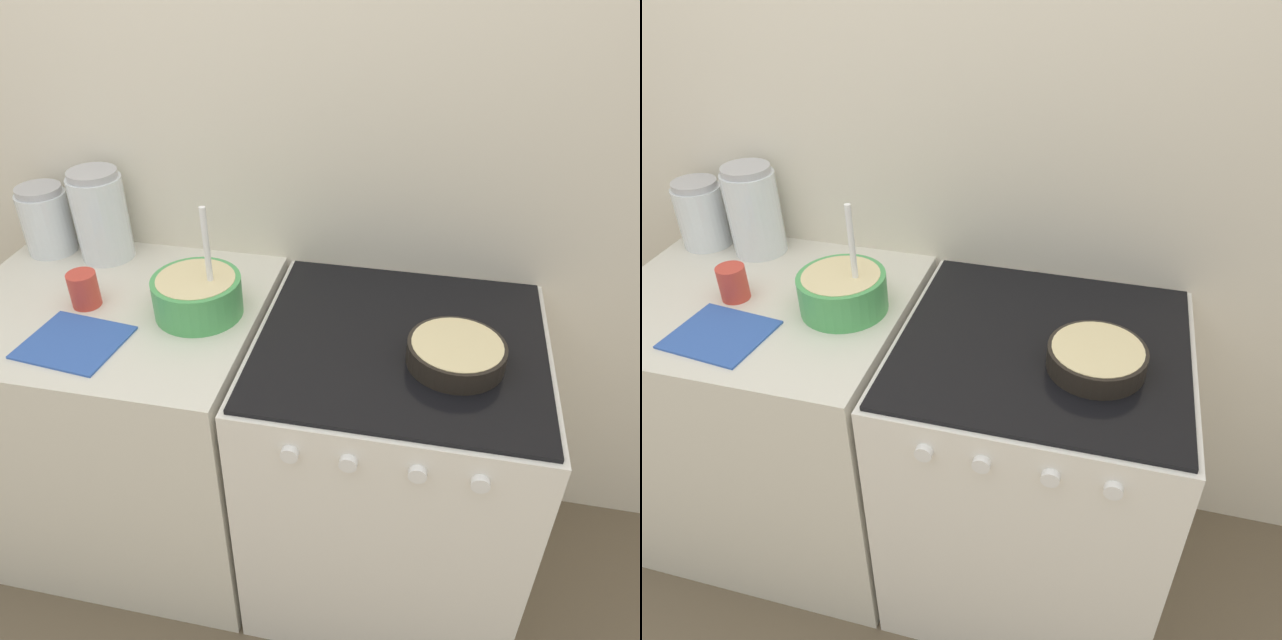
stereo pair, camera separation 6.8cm
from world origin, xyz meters
TOP-DOWN VIEW (x-y plane):
  - ground_plane at (0.00, 0.00)m, footprint 12.00×12.00m
  - wall_back at (0.00, 0.72)m, footprint 4.66×0.05m
  - countertop_cabinet at (-0.41, 0.35)m, footprint 0.83×0.70m
  - stove at (0.38, 0.35)m, footprint 0.74×0.71m
  - mixing_bowl at (-0.15, 0.36)m, footprint 0.23×0.23m
  - baking_pan at (0.52, 0.28)m, footprint 0.23×0.23m
  - storage_jar_left at (-0.72, 0.60)m, footprint 0.15×0.15m
  - storage_jar_middle at (-0.54, 0.60)m, footprint 0.16×0.16m
  - tin_can at (-0.46, 0.34)m, footprint 0.08×0.08m
  - recipe_page at (-0.41, 0.17)m, footprint 0.26×0.23m

SIDE VIEW (x-z plane):
  - ground_plane at x=0.00m, z-range 0.00..0.00m
  - stove at x=0.38m, z-range 0.00..0.89m
  - countertop_cabinet at x=-0.41m, z-range 0.00..0.89m
  - recipe_page at x=-0.41m, z-range 0.89..0.90m
  - baking_pan at x=0.52m, z-range 0.89..0.95m
  - tin_can at x=-0.46m, z-range 0.89..0.99m
  - mixing_bowl at x=-0.15m, z-range 0.80..1.10m
  - storage_jar_left at x=-0.72m, z-range 0.88..1.08m
  - storage_jar_middle at x=-0.54m, z-range 0.87..1.14m
  - wall_back at x=0.00m, z-range 0.00..2.40m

